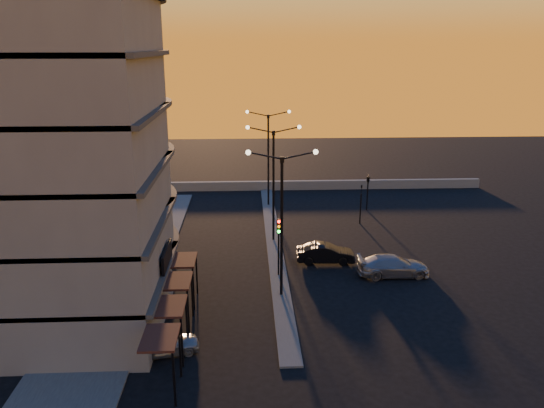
{
  "coord_description": "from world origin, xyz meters",
  "views": [
    {
      "loc": [
        -2.07,
        -30.79,
        15.4
      ],
      "look_at": [
        -0.33,
        5.58,
        4.48
      ],
      "focal_mm": 35.0,
      "sensor_mm": 36.0,
      "label": 1
    }
  ],
  "objects_px": {
    "streetlamp_mid": "(273,175)",
    "car_sedan": "(326,253)",
    "car_wagon": "(393,266)",
    "car_hatchback": "(164,343)",
    "traffic_light_main": "(279,238)"
  },
  "relations": [
    {
      "from": "streetlamp_mid",
      "to": "car_sedan",
      "type": "bearing_deg",
      "value": -52.3
    },
    {
      "from": "traffic_light_main",
      "to": "car_wagon",
      "type": "relative_size",
      "value": 0.85
    },
    {
      "from": "car_hatchback",
      "to": "streetlamp_mid",
      "type": "bearing_deg",
      "value": -35.14
    },
    {
      "from": "traffic_light_main",
      "to": "car_hatchback",
      "type": "distance_m",
      "value": 11.53
    },
    {
      "from": "streetlamp_mid",
      "to": "car_hatchback",
      "type": "distance_m",
      "value": 18.3
    },
    {
      "from": "car_sedan",
      "to": "car_wagon",
      "type": "distance_m",
      "value": 5.06
    },
    {
      "from": "car_sedan",
      "to": "traffic_light_main",
      "type": "bearing_deg",
      "value": 127.19
    },
    {
      "from": "car_hatchback",
      "to": "car_wagon",
      "type": "bearing_deg",
      "value": -71.2
    },
    {
      "from": "streetlamp_mid",
      "to": "car_wagon",
      "type": "bearing_deg",
      "value": -42.13
    },
    {
      "from": "traffic_light_main",
      "to": "car_sedan",
      "type": "relative_size",
      "value": 1.0
    },
    {
      "from": "streetlamp_mid",
      "to": "traffic_light_main",
      "type": "height_order",
      "value": "streetlamp_mid"
    },
    {
      "from": "car_sedan",
      "to": "car_wagon",
      "type": "bearing_deg",
      "value": -117.17
    },
    {
      "from": "traffic_light_main",
      "to": "car_wagon",
      "type": "height_order",
      "value": "traffic_light_main"
    },
    {
      "from": "car_hatchback",
      "to": "car_sedan",
      "type": "xyz_separation_m",
      "value": [
        10.11,
        11.69,
        0.09
      ]
    },
    {
      "from": "car_hatchback",
      "to": "car_sedan",
      "type": "relative_size",
      "value": 0.85
    }
  ]
}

